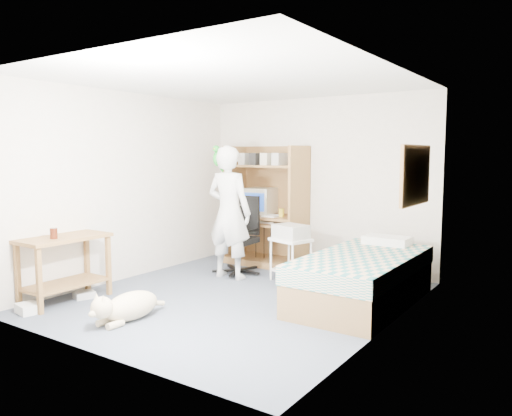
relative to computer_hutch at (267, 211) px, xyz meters
The scene contains 21 objects.
floor 2.05m from the computer_hutch, 68.06° to the right, with size 4.00×4.00×0.00m, color #414959.
wall_back 0.86m from the computer_hutch, 20.54° to the left, with size 3.60×0.02×2.50m, color beige.
wall_right 3.07m from the computer_hutch, 34.80° to the right, with size 0.02×4.00×2.50m, color beige.
wall_left 2.10m from the computer_hutch, 122.33° to the right, with size 0.02×4.00×2.50m, color beige.
ceiling 2.52m from the computer_hutch, 68.06° to the right, with size 3.60×4.00×0.02m, color white.
computer_hutch is the anchor object (origin of this frame).
bed 2.35m from the computer_hutch, 29.29° to the right, with size 1.02×2.02×0.66m.
side_desk 3.08m from the computer_hutch, 106.14° to the right, with size 0.50×1.00×0.75m.
corkboard 2.69m from the computer_hutch, 18.72° to the right, with size 0.04×0.94×0.66m.
office_chair 0.83m from the computer_hutch, 90.99° to the right, with size 0.61×0.61×1.08m.
person 1.02m from the computer_hutch, 87.69° to the right, with size 0.65×0.43×1.79m, color silver.
parrot 1.30m from the computer_hutch, 99.05° to the right, with size 0.13×0.23×0.36m.
dog 3.10m from the computer_hutch, 84.98° to the right, with size 0.33×0.94×0.35m.
printer_cart 1.18m from the computer_hutch, 40.65° to the right, with size 0.57×0.51×0.58m.
printer 1.11m from the computer_hutch, 40.65° to the right, with size 0.42×0.32×0.18m, color #AEAEA9.
crt_monitor 0.20m from the computer_hutch, behind, with size 0.47×0.49×0.39m.
keyboard 0.22m from the computer_hutch, 81.32° to the right, with size 0.45×0.16×0.03m, color beige.
pencil_cup 0.32m from the computer_hutch, 15.99° to the right, with size 0.08×0.08×0.12m, color gold.
drink_glass 3.20m from the computer_hutch, 104.49° to the right, with size 0.08×0.08×0.12m, color #40160A.
floor_box_a 3.61m from the computer_hutch, 103.12° to the right, with size 0.25×0.20×0.10m, color white.
floor_box_b 2.96m from the computer_hutch, 105.67° to the right, with size 0.18×0.22×0.08m, color #B8B8B3.
Camera 1 is at (3.39, -4.59, 1.68)m, focal length 35.00 mm.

